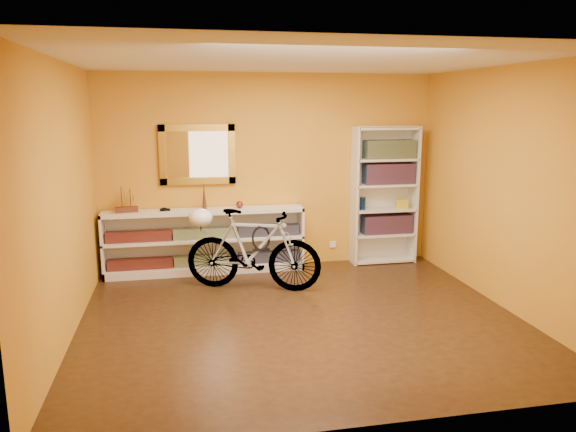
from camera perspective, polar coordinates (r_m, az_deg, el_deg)
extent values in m
cube|color=black|center=(5.82, 1.36, -10.63)|extent=(4.50, 4.00, 0.01)
cube|color=silver|center=(5.41, 1.49, 15.94)|extent=(4.50, 4.00, 0.01)
cube|color=orange|center=(7.41, -1.96, 4.63)|extent=(4.50, 0.01, 2.60)
cube|color=orange|center=(5.44, -22.44, 1.25)|extent=(0.01, 4.00, 2.60)
cube|color=orange|center=(6.34, 21.75, 2.65)|extent=(0.01, 4.00, 2.60)
cube|color=olive|center=(7.26, -9.39, 6.32)|extent=(0.98, 0.06, 0.78)
cube|color=silver|center=(7.78, 4.68, -2.95)|extent=(0.09, 0.02, 0.09)
cube|color=black|center=(7.34, -8.53, -4.57)|extent=(2.50, 0.13, 0.14)
cube|color=navy|center=(7.25, -8.62, -1.79)|extent=(2.50, 0.13, 0.14)
imported|color=black|center=(7.20, -12.65, 0.53)|extent=(0.00, 0.01, 0.00)
cone|color=brown|center=(7.17, -8.71, 2.09)|extent=(0.06, 0.06, 0.36)
sphere|color=brown|center=(7.23, -5.05, 1.19)|extent=(0.09, 0.09, 0.09)
cube|color=maroon|center=(7.81, 10.22, -0.81)|extent=(0.70, 0.22, 0.26)
cube|color=maroon|center=(7.69, 10.41, 4.36)|extent=(0.70, 0.22, 0.28)
cube|color=navy|center=(7.66, 10.50, 6.85)|extent=(0.70, 0.22, 0.25)
cylinder|color=navy|center=(7.61, 7.77, 1.30)|extent=(0.08, 0.08, 0.18)
cube|color=maroon|center=(7.60, 8.64, 6.54)|extent=(0.14, 0.14, 0.16)
cube|color=gold|center=(7.80, 11.77, 1.24)|extent=(0.19, 0.15, 0.13)
imported|color=silver|center=(6.55, -3.65, -3.54)|extent=(0.98, 1.72, 0.98)
ellipsoid|color=white|center=(6.62, -9.08, -0.16)|extent=(0.29, 0.27, 0.22)
torus|color=black|center=(6.49, -2.82, -2.32)|extent=(0.22, 0.02, 0.22)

